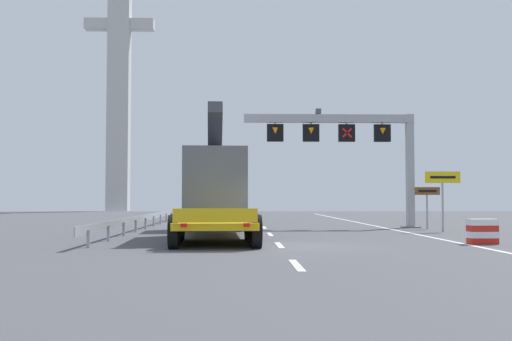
# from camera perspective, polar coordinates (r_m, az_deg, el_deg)

# --- Properties ---
(ground) EXTENTS (112.00, 112.00, 0.00)m
(ground) POSITION_cam_1_polar(r_m,az_deg,el_deg) (20.96, 3.50, -7.11)
(ground) COLOR #4C4C51
(lane_markings) EXTENTS (0.20, 53.55, 0.01)m
(lane_markings) POSITION_cam_1_polar(r_m,az_deg,el_deg) (40.34, 0.40, -4.96)
(lane_markings) COLOR silver
(lane_markings) RESTS_ON ground
(edge_line_right) EXTENTS (0.20, 63.00, 0.01)m
(edge_line_right) POSITION_cam_1_polar(r_m,az_deg,el_deg) (33.82, 12.23, -5.35)
(edge_line_right) COLOR silver
(edge_line_right) RESTS_ON ground
(overhead_lane_gantry) EXTENTS (9.76, 0.90, 6.64)m
(overhead_lane_gantry) POSITION_cam_1_polar(r_m,az_deg,el_deg) (34.33, 8.92, 3.10)
(overhead_lane_gantry) COLOR #9EA0A5
(overhead_lane_gantry) RESTS_ON ground
(heavy_haul_truck_yellow) EXTENTS (3.56, 14.15, 5.30)m
(heavy_haul_truck_yellow) POSITION_cam_1_polar(r_m,az_deg,el_deg) (27.21, -3.92, -1.89)
(heavy_haul_truck_yellow) COLOR yellow
(heavy_haul_truck_yellow) RESTS_ON ground
(exit_sign_yellow) EXTENTS (1.74, 0.15, 2.96)m
(exit_sign_yellow) POSITION_cam_1_polar(r_m,az_deg,el_deg) (31.10, 17.16, -1.34)
(exit_sign_yellow) COLOR #9EA0A5
(exit_sign_yellow) RESTS_ON ground
(tourist_info_sign_brown) EXTENTS (1.35, 0.15, 2.24)m
(tourist_info_sign_brown) POSITION_cam_1_polar(r_m,az_deg,el_deg) (33.51, 15.81, -2.48)
(tourist_info_sign_brown) COLOR #9EA0A5
(tourist_info_sign_brown) RESTS_ON ground
(crash_barrier_striped) EXTENTS (1.02, 0.54, 0.90)m
(crash_barrier_striped) POSITION_cam_1_polar(r_m,az_deg,el_deg) (23.20, 20.53, -5.40)
(crash_barrier_striped) COLOR red
(crash_barrier_striped) RESTS_ON ground
(guardrail_left) EXTENTS (0.13, 36.93, 0.76)m
(guardrail_left) POSITION_cam_1_polar(r_m,az_deg,el_deg) (37.64, -9.35, -4.25)
(guardrail_left) COLOR #999EA3
(guardrail_left) RESTS_ON ground
(bridge_pylon_distant) EXTENTS (9.00, 2.00, 39.41)m
(bridge_pylon_distant) POSITION_cam_1_polar(r_m,az_deg,el_deg) (82.56, -12.74, 10.34)
(bridge_pylon_distant) COLOR #B7B7B2
(bridge_pylon_distant) RESTS_ON ground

